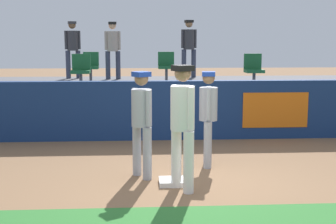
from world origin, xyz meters
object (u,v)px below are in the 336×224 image
object	(u,v)px
seat_front_left	(81,69)
seat_back_left	(91,65)
seat_back_center	(166,65)
first_base	(172,182)
spectator_capped	(73,46)
player_fielder_home	(182,119)
spectator_casual	(113,46)
player_coach_visitor	(142,117)
spectator_hooded	(189,44)
player_runner_visitor	(208,112)
seat_front_right	(254,68)

from	to	relation	value
seat_front_left	seat_back_left	bearing A→B (deg)	87.90
seat_back_center	seat_front_left	distance (m)	2.88
first_base	spectator_capped	xyz separation A→B (m)	(-2.53, 7.68, 2.02)
spectator_capped	player_fielder_home	bearing A→B (deg)	92.86
player_fielder_home	seat_back_left	size ratio (longest dim) A/B	2.25
player_fielder_home	spectator_casual	xyz separation A→B (m)	(-1.42, 7.55, 0.96)
player_coach_visitor	spectator_hooded	distance (m)	7.65
seat_back_center	spectator_capped	distance (m)	3.06
spectator_casual	seat_back_left	bearing A→B (deg)	41.21
spectator_casual	spectator_hooded	bearing A→B (deg)	-172.35
seat_back_left	spectator_hooded	size ratio (longest dim) A/B	0.47
seat_front_left	spectator_casual	world-z (taller)	spectator_casual
player_coach_visitor	spectator_capped	distance (m)	7.62
player_fielder_home	seat_back_center	xyz separation A→B (m)	(0.16, 6.91, 0.43)
player_coach_visitor	seat_back_center	size ratio (longest dim) A/B	2.08
spectator_hooded	player_coach_visitor	bearing A→B (deg)	68.10
first_base	spectator_hooded	bearing A→B (deg)	82.13
spectator_hooded	spectator_capped	bearing A→B (deg)	-7.59
first_base	player_fielder_home	distance (m)	1.10
spectator_hooded	player_runner_visitor	bearing A→B (deg)	76.81
spectator_hooded	seat_back_center	bearing A→B (deg)	46.71
seat_back_left	player_fielder_home	bearing A→B (deg)	-73.64
seat_back_center	seat_front_left	size ratio (longest dim) A/B	1.00
seat_front_left	seat_back_left	world-z (taller)	same
player_fielder_home	spectator_hooded	xyz separation A→B (m)	(0.95, 8.11, 1.00)
seat_front_left	seat_back_center	bearing A→B (deg)	38.61
first_base	seat_front_right	world-z (taller)	seat_front_right
player_fielder_home	spectator_casual	size ratio (longest dim) A/B	1.10
player_runner_visitor	spectator_capped	size ratio (longest dim) A/B	0.98
player_runner_visitor	seat_back_left	xyz separation A→B (m)	(-2.61, 5.58, 0.54)
first_base	player_fielder_home	world-z (taller)	player_fielder_home
player_fielder_home	seat_back_left	distance (m)	7.21
seat_back_center	seat_front_right	size ratio (longest dim) A/B	1.00
player_runner_visitor	spectator_hooded	bearing A→B (deg)	-173.84
player_runner_visitor	spectator_hooded	size ratio (longest dim) A/B	0.95
player_runner_visitor	seat_front_left	bearing A→B (deg)	-135.49
player_coach_visitor	seat_back_center	distance (m)	6.28
first_base	player_fielder_home	xyz separation A→B (m)	(0.14, -0.27, 1.05)
player_coach_visitor	spectator_hooded	size ratio (longest dim) A/B	0.97
player_coach_visitor	seat_back_left	distance (m)	6.39
first_base	seat_back_center	distance (m)	6.81
spectator_hooded	first_base	bearing A→B (deg)	72.02
player_fielder_home	seat_back_left	world-z (taller)	seat_back_left
player_coach_visitor	spectator_capped	world-z (taller)	spectator_capped
player_fielder_home	seat_front_right	bearing A→B (deg)	127.78
player_fielder_home	spectator_hooded	bearing A→B (deg)	145.41
player_runner_visitor	seat_front_right	xyz separation A→B (m)	(1.72, 3.78, 0.54)
player_coach_visitor	spectator_casual	xyz separation A→B (m)	(-0.82, 6.86, 1.04)
seat_back_left	spectator_casual	xyz separation A→B (m)	(0.61, 0.65, 0.53)
spectator_casual	seat_front_right	bearing A→B (deg)	141.14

